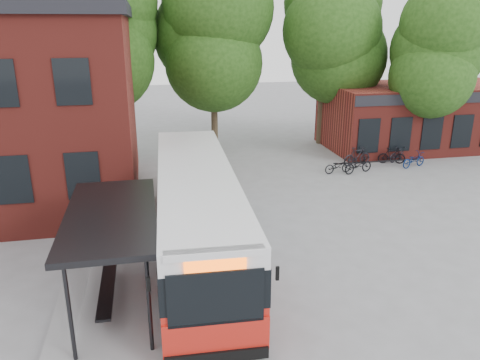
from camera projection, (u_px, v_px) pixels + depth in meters
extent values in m
plane|color=slate|center=(262.00, 271.00, 15.31)|extent=(100.00, 100.00, 0.00)
imported|color=black|center=(338.00, 166.00, 25.20)|extent=(1.63, 0.76, 0.82)
imported|color=black|center=(357.00, 156.00, 26.53)|extent=(1.87, 0.92, 1.08)
imported|color=black|center=(358.00, 165.00, 25.21)|extent=(1.86, 1.05, 0.92)
imported|color=black|center=(392.00, 156.00, 26.92)|extent=(1.61, 0.88, 0.93)
imported|color=navy|center=(414.00, 160.00, 26.23)|extent=(1.76, 1.08, 0.87)
imported|color=black|center=(399.00, 154.00, 27.32)|extent=(1.55, 0.98, 0.90)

